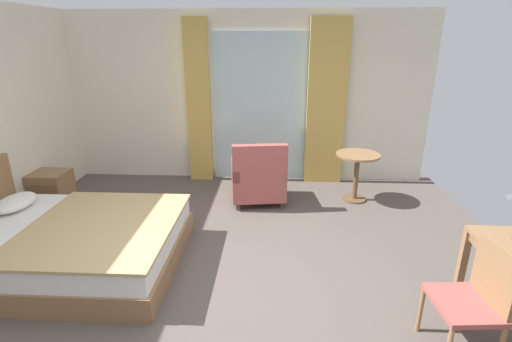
{
  "coord_description": "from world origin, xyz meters",
  "views": [
    {
      "loc": [
        0.5,
        -2.93,
        2.23
      ],
      "look_at": [
        0.31,
        0.64,
        0.97
      ],
      "focal_mm": 26.31,
      "sensor_mm": 36.0,
      "label": 1
    }
  ],
  "objects": [
    {
      "name": "ground",
      "position": [
        0.0,
        0.0,
        -0.05
      ],
      "size": [
        6.22,
        6.76,
        0.1
      ],
      "primitive_type": "cube",
      "color": "#564C47"
    },
    {
      "name": "curtain_panel_right",
      "position": [
        1.28,
        2.94,
        1.27
      ],
      "size": [
        0.6,
        0.1,
        2.54
      ],
      "primitive_type": "cube",
      "color": "tan",
      "rests_on": "ground"
    },
    {
      "name": "nightstand",
      "position": [
        -2.55,
        1.67,
        0.26
      ],
      "size": [
        0.46,
        0.44,
        0.53
      ],
      "color": "olive",
      "rests_on": "ground"
    },
    {
      "name": "armchair_by_window",
      "position": [
        0.26,
        2.01,
        0.36
      ],
      "size": [
        0.83,
        0.78,
        0.92
      ],
      "color": "#9E4C47",
      "rests_on": "ground"
    },
    {
      "name": "balcony_glass_door",
      "position": [
        0.27,
        3.04,
        1.17
      ],
      "size": [
        1.56,
        0.02,
        2.34
      ],
      "primitive_type": "cube",
      "color": "silver",
      "rests_on": "ground"
    },
    {
      "name": "round_cafe_table",
      "position": [
        1.67,
        2.19,
        0.51
      ],
      "size": [
        0.62,
        0.62,
        0.7
      ],
      "color": "olive",
      "rests_on": "ground"
    },
    {
      "name": "wall_back",
      "position": [
        0.0,
        3.12,
        1.33
      ],
      "size": [
        5.82,
        0.12,
        2.66
      ],
      "primitive_type": "cube",
      "color": "silver",
      "rests_on": "ground"
    },
    {
      "name": "desk_chair",
      "position": [
        1.95,
        -0.62,
        0.5
      ],
      "size": [
        0.44,
        0.49,
        0.89
      ],
      "color": "#9E4C47",
      "rests_on": "ground"
    },
    {
      "name": "bed",
      "position": [
        -1.65,
        0.33,
        0.25
      ],
      "size": [
        2.25,
        1.67,
        0.95
      ],
      "color": "olive",
      "rests_on": "ground"
    },
    {
      "name": "curtain_panel_left",
      "position": [
        -0.73,
        2.94,
        1.27
      ],
      "size": [
        0.37,
        0.1,
        2.54
      ],
      "primitive_type": "cube",
      "color": "tan",
      "rests_on": "ground"
    }
  ]
}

